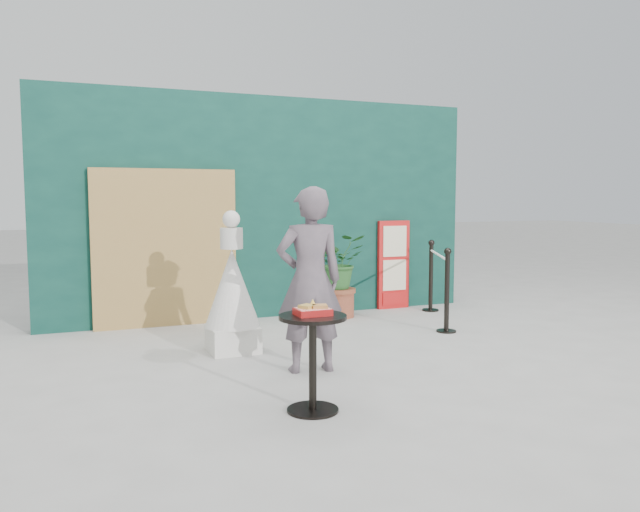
{
  "coord_description": "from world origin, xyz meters",
  "views": [
    {
      "loc": [
        -2.6,
        -5.09,
        1.64
      ],
      "look_at": [
        0.0,
        1.2,
        1.0
      ],
      "focal_mm": 35.0,
      "sensor_mm": 36.0,
      "label": 1
    }
  ],
  "objects": [
    {
      "name": "ground",
      "position": [
        0.0,
        0.0,
        0.0
      ],
      "size": [
        60.0,
        60.0,
        0.0
      ],
      "primitive_type": "plane",
      "color": "#ADAAA5",
      "rests_on": "ground"
    },
    {
      "name": "back_wall",
      "position": [
        0.0,
        3.15,
        1.5
      ],
      "size": [
        6.0,
        0.3,
        3.0
      ],
      "primitive_type": "cube",
      "color": "#0B322B",
      "rests_on": "ground"
    },
    {
      "name": "bamboo_fence",
      "position": [
        -1.4,
        2.94,
        1.0
      ],
      "size": [
        1.8,
        0.08,
        2.0
      ],
      "primitive_type": "cube",
      "color": "tan",
      "rests_on": "ground"
    },
    {
      "name": "woman",
      "position": [
        -0.48,
        0.3,
        0.87
      ],
      "size": [
        0.68,
        0.49,
        1.74
      ],
      "primitive_type": "imported",
      "rotation": [
        0.0,
        0.0,
        3.02
      ],
      "color": "#65565F",
      "rests_on": "ground"
    },
    {
      "name": "menu_board",
      "position": [
        1.9,
        2.95,
        0.65
      ],
      "size": [
        0.5,
        0.07,
        1.3
      ],
      "color": "red",
      "rests_on": "ground"
    },
    {
      "name": "statue",
      "position": [
        -0.96,
        1.31,
        0.61
      ],
      "size": [
        0.59,
        0.59,
        1.5
      ],
      "color": "white",
      "rests_on": "ground"
    },
    {
      "name": "cafe_table",
      "position": [
        -0.87,
        -0.75,
        0.5
      ],
      "size": [
        0.52,
        0.52,
        0.75
      ],
      "color": "black",
      "rests_on": "ground"
    },
    {
      "name": "food_basket",
      "position": [
        -0.86,
        -0.75,
        0.79
      ],
      "size": [
        0.26,
        0.19,
        0.11
      ],
      "color": "#B21313",
      "rests_on": "cafe_table"
    },
    {
      "name": "planter",
      "position": [
        0.88,
        2.64,
        0.66
      ],
      "size": [
        0.67,
        0.58,
        1.14
      ],
      "color": "#974031",
      "rests_on": "ground"
    },
    {
      "name": "stanchion_barrier",
      "position": [
        2.0,
        1.91,
        0.49
      ],
      "size": [
        0.84,
        1.54,
        1.03
      ],
      "color": "black",
      "rests_on": "ground"
    }
  ]
}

